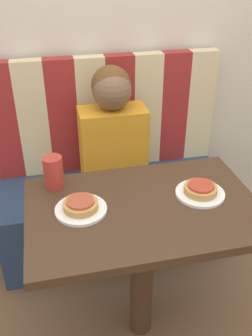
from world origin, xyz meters
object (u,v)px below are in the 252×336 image
Objects in this scene: plate_right at (200,193)px; pizza_left at (81,205)px; drinking_cup at (53,172)px; person at (113,128)px; plate_left at (81,209)px; pizza_right at (201,189)px.

plate_right is 0.47m from pizza_left.
person is at bearing 51.64° from drinking_cup.
person is 4.79× the size of drinking_cup.
plate_left and plate_right have the same top height.
pizza_right reaches higher than plate_left.
plate_left is 0.47m from plate_right.
pizza_left is 0.47m from pizza_right.
pizza_right is at bearing -90.00° from plate_right.
drinking_cup is at bearing 114.13° from plate_left.
pizza_left is (-0.24, -0.59, -0.02)m from person.
pizza_right is at bearing -18.68° from drinking_cup.
plate_right is 0.59m from drinking_cup.
pizza_right is at bearing -0.00° from plate_left.
person is 0.64m from plate_left.
person reaches higher than drinking_cup.
plate_right is 0.02m from pizza_right.
pizza_left is at bearing 180.00° from pizza_right.
plate_right is (0.47, 0.00, 0.00)m from plate_left.
person is 0.64m from pizza_right.
drinking_cup is (-0.08, 0.19, 0.06)m from plate_left.
person is 0.52m from drinking_cup.
pizza_left is 0.97× the size of drinking_cup.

